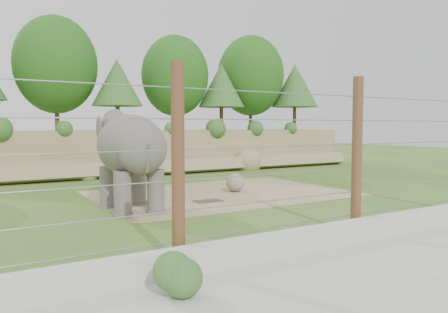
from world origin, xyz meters
TOP-DOWN VIEW (x-y plane):
  - ground at (0.00, 0.00)m, footprint 90.00×90.00m
  - back_embankment at (0.59, 12.68)m, footprint 30.00×5.52m
  - dirt_patch at (0.50, 3.00)m, footprint 10.00×7.00m
  - drain_grate at (-0.94, 1.57)m, footprint 1.00×0.60m
  - elephant at (-3.88, 1.48)m, footprint 1.88×4.12m
  - stone_ball at (1.17, 3.02)m, footprint 0.77×0.77m
  - retaining_wall at (0.00, -5.00)m, footprint 26.00×0.35m
  - walkway at (0.00, -7.00)m, footprint 26.00×4.00m
  - barrier_fence at (0.00, -4.50)m, footprint 20.26×0.26m
  - walkway_shrub at (-5.73, -5.80)m, footprint 0.69×0.69m

SIDE VIEW (x-z plane):
  - ground at x=0.00m, z-range 0.00..0.00m
  - walkway at x=0.00m, z-range 0.00..0.01m
  - dirt_patch at x=0.50m, z-range 0.00..0.02m
  - drain_grate at x=-0.94m, z-range 0.02..0.05m
  - retaining_wall at x=0.00m, z-range 0.00..0.50m
  - walkway_shrub at x=-5.73m, z-range 0.01..0.70m
  - stone_ball at x=1.17m, z-range 0.02..0.79m
  - elephant at x=-3.88m, z-range 0.00..3.29m
  - barrier_fence at x=0.00m, z-range 0.00..4.00m
  - back_embankment at x=0.59m, z-range -0.42..8.35m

